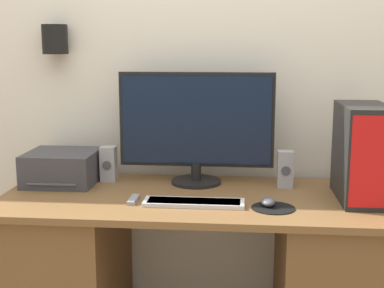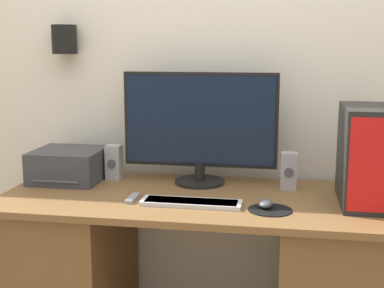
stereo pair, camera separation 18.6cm
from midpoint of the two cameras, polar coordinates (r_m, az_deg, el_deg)
wall_back at (r=2.74m, az=3.95°, el=9.77°), size 6.40×0.18×2.70m
desk at (r=2.53m, az=2.64°, el=-13.10°), size 1.76×0.75×0.72m
monitor at (r=2.57m, az=2.93°, el=2.07°), size 0.75×0.24×0.54m
keyboard at (r=2.28m, az=2.34°, el=-6.28°), size 0.43×0.12×0.02m
mousepad at (r=2.24m, az=10.72°, el=-6.95°), size 0.18×0.18×0.00m
mouse at (r=2.26m, az=10.21°, el=-6.28°), size 0.06×0.09×0.04m
computer_tower at (r=2.40m, az=20.17°, el=-1.18°), size 0.20×0.40×0.42m
printer at (r=2.70m, az=-11.14°, el=-2.27°), size 0.33×0.32×0.16m
speaker_left at (r=2.69m, az=-6.38°, el=-1.98°), size 0.07×0.07×0.17m
speaker_right at (r=2.56m, az=12.35°, el=-2.84°), size 0.07×0.07×0.17m
remote_control at (r=2.35m, az=-4.12°, el=-5.81°), size 0.03×0.13×0.02m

